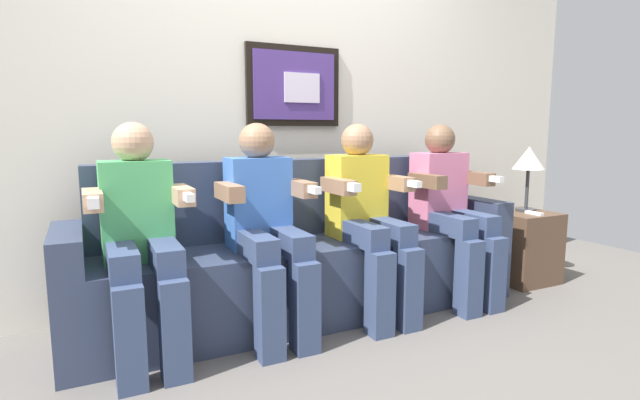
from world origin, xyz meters
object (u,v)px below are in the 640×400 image
at_px(side_table_right, 522,247).
at_px(spare_remote_on_table, 534,213).
at_px(table_lamp, 529,161).
at_px(person_leftmost, 140,233).
at_px(person_left_center, 266,222).
at_px(couch, 306,262).
at_px(person_rightmost, 450,206).
at_px(person_right_center, 367,213).

xyz_separation_m(side_table_right, spare_remote_on_table, (-0.02, -0.10, 0.26)).
bearing_deg(table_lamp, side_table_right, -151.65).
bearing_deg(person_leftmost, person_left_center, 0.04).
height_order(couch, person_rightmost, person_rightmost).
distance_m(couch, side_table_right, 1.65).
distance_m(couch, person_rightmost, 0.98).
distance_m(couch, spare_remote_on_table, 1.65).
bearing_deg(table_lamp, person_leftmost, -178.12).
distance_m(person_left_center, spare_remote_on_table, 1.93).
bearing_deg(person_right_center, side_table_right, 2.63).
relative_size(couch, person_right_center, 2.33).
distance_m(couch, table_lamp, 1.78).
relative_size(person_leftmost, side_table_right, 2.22).
distance_m(person_leftmost, spare_remote_on_table, 2.54).
relative_size(person_right_center, table_lamp, 2.41).
bearing_deg(person_rightmost, person_leftmost, -179.99).
distance_m(person_right_center, person_rightmost, 0.61).
relative_size(person_right_center, spare_remote_on_table, 8.54).
height_order(person_right_center, side_table_right, person_right_center).
bearing_deg(person_right_center, person_leftmost, 180.00).
relative_size(person_right_center, person_rightmost, 1.00).
bearing_deg(spare_remote_on_table, person_rightmost, 176.55).
xyz_separation_m(person_left_center, spare_remote_on_table, (1.93, -0.04, -0.10)).
xyz_separation_m(person_right_center, spare_remote_on_table, (1.32, -0.04, -0.10)).
xyz_separation_m(couch, person_leftmost, (-0.92, -0.17, 0.29)).
height_order(table_lamp, spare_remote_on_table, table_lamp).
bearing_deg(table_lamp, spare_remote_on_table, -117.33).
distance_m(couch, person_left_center, 0.46).
xyz_separation_m(person_rightmost, side_table_right, (0.73, 0.06, -0.36)).
bearing_deg(person_rightmost, table_lamp, 6.29).
distance_m(table_lamp, spare_remote_on_table, 0.38).
xyz_separation_m(person_rightmost, table_lamp, (0.77, 0.09, 0.25)).
distance_m(person_rightmost, side_table_right, 0.81).
distance_m(person_left_center, person_rightmost, 1.22).
relative_size(person_left_center, side_table_right, 2.22).
height_order(person_leftmost, person_right_center, same).
bearing_deg(spare_remote_on_table, person_left_center, 178.73).
bearing_deg(couch, table_lamp, -2.83).
bearing_deg(person_right_center, spare_remote_on_table, -1.83).
relative_size(person_left_center, table_lamp, 2.41).
bearing_deg(couch, person_leftmost, -169.54).
height_order(person_leftmost, person_left_center, same).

